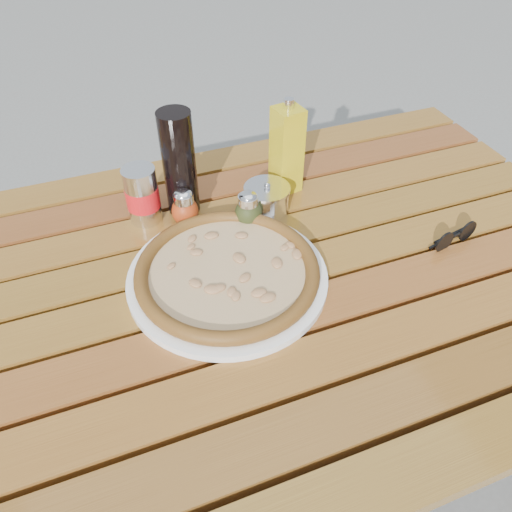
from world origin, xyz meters
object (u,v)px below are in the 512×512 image
object	(u,v)px
soda_can	(142,195)
olive_oil_cruet	(287,150)
pepper_shaker	(185,208)
sunglasses	(455,237)
pizza	(227,271)
parmesan_tin	(267,199)
oregano_shaker	(248,210)
plate	(228,277)
dark_bottle	(179,164)
table	(260,303)

from	to	relation	value
soda_can	olive_oil_cruet	bearing A→B (deg)	-0.08
pepper_shaker	sunglasses	bearing A→B (deg)	-27.52
pepper_shaker	olive_oil_cruet	xyz separation A→B (m)	(0.24, 0.04, 0.06)
pizza	parmesan_tin	xyz separation A→B (m)	(0.14, 0.17, 0.01)
oregano_shaker	sunglasses	size ratio (longest dim) A/B	0.74
olive_oil_cruet	sunglasses	xyz separation A→B (m)	(0.23, -0.29, -0.08)
pepper_shaker	parmesan_tin	size ratio (longest dim) A/B	0.71
plate	parmesan_tin	xyz separation A→B (m)	(0.14, 0.17, 0.02)
dark_bottle	olive_oil_cruet	world-z (taller)	dark_bottle
sunglasses	table	bearing A→B (deg)	161.64
pizza	olive_oil_cruet	size ratio (longest dim) A/B	1.87
pepper_shaker	soda_can	size ratio (longest dim) A/B	0.68
plate	dark_bottle	world-z (taller)	dark_bottle
parmesan_tin	dark_bottle	bearing A→B (deg)	156.59
oregano_shaker	dark_bottle	distance (m)	0.16
parmesan_tin	pizza	bearing A→B (deg)	-130.65
sunglasses	pizza	bearing A→B (deg)	161.48
pepper_shaker	plate	bearing A→B (deg)	-81.68
pizza	olive_oil_cruet	distance (m)	0.32
parmesan_tin	olive_oil_cruet	bearing A→B (deg)	42.42
table	pizza	world-z (taller)	pizza
oregano_shaker	dark_bottle	size ratio (longest dim) A/B	0.37
olive_oil_cruet	sunglasses	distance (m)	0.38
plate	oregano_shaker	world-z (taller)	oregano_shaker
olive_oil_cruet	dark_bottle	bearing A→B (deg)	178.46
pizza	pepper_shaker	bearing A→B (deg)	98.32
table	dark_bottle	size ratio (longest dim) A/B	6.36
pepper_shaker	olive_oil_cruet	distance (m)	0.25
plate	dark_bottle	size ratio (longest dim) A/B	1.64
oregano_shaker	parmesan_tin	world-z (taller)	oregano_shaker
table	plate	xyz separation A→B (m)	(-0.06, 0.01, 0.08)
pepper_shaker	oregano_shaker	distance (m)	0.13
table	pizza	bearing A→B (deg)	171.33
dark_bottle	parmesan_tin	world-z (taller)	dark_bottle
oregano_shaker	soda_can	bearing A→B (deg)	153.51
soda_can	sunglasses	xyz separation A→B (m)	(0.55, -0.29, -0.04)
pizza	parmesan_tin	bearing A→B (deg)	49.35
olive_oil_cruet	soda_can	bearing A→B (deg)	179.92
dark_bottle	soda_can	distance (m)	0.10
plate	sunglasses	distance (m)	0.45
parmesan_tin	sunglasses	bearing A→B (deg)	-36.60
table	pepper_shaker	world-z (taller)	pepper_shaker
dark_bottle	parmesan_tin	bearing A→B (deg)	-23.41
sunglasses	oregano_shaker	bearing A→B (deg)	140.53
pizza	oregano_shaker	world-z (taller)	oregano_shaker
plate	table	bearing A→B (deg)	-8.67
oregano_shaker	soda_can	world-z (taller)	soda_can
table	pepper_shaker	size ratio (longest dim) A/B	17.07
olive_oil_cruet	parmesan_tin	distance (m)	0.11
plate	oregano_shaker	bearing A→B (deg)	56.39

